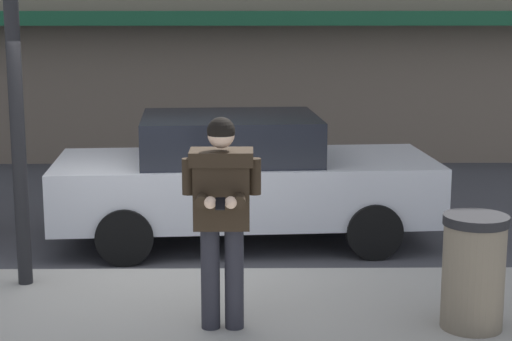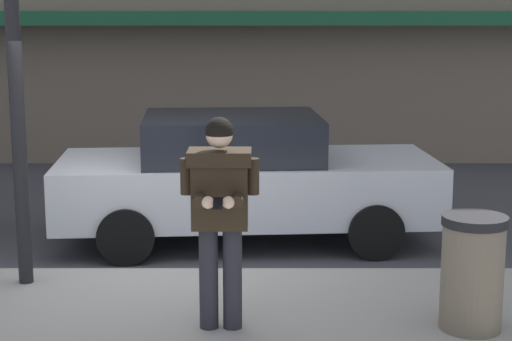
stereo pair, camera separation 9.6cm
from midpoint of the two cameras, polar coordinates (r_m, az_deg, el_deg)
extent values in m
plane|color=#3D3D42|center=(9.23, -6.98, -6.96)|extent=(80.00, 80.00, 0.00)
cube|color=silver|center=(9.22, -0.71, -6.88)|extent=(28.00, 0.12, 0.01)
cube|color=#195133|center=(14.87, -0.72, 10.13)|extent=(26.60, 0.70, 0.24)
cube|color=silver|center=(10.31, -0.99, -1.11)|extent=(4.62, 2.13, 0.70)
cube|color=black|center=(10.18, -2.01, 2.23)|extent=(2.18, 1.78, 0.52)
cylinder|color=black|center=(11.38, 5.77, -1.80)|extent=(0.65, 0.26, 0.64)
cylinder|color=black|center=(9.75, 7.58, -4.02)|extent=(0.65, 0.26, 0.64)
cylinder|color=black|center=(11.22, -8.40, -2.05)|extent=(0.65, 0.26, 0.64)
cylinder|color=black|center=(9.57, -9.03, -4.36)|extent=(0.65, 0.26, 0.64)
cylinder|color=#23232B|center=(7.23, -1.84, -7.17)|extent=(0.16, 0.16, 0.88)
cylinder|color=#23232B|center=(7.24, -3.44, -7.16)|extent=(0.16, 0.16, 0.88)
cube|color=black|center=(7.03, -2.70, -1.27)|extent=(0.46, 0.30, 0.64)
cube|color=black|center=(6.98, -2.72, 0.89)|extent=(0.52, 0.34, 0.12)
cylinder|color=black|center=(7.01, -0.50, -0.39)|extent=(0.11, 0.11, 0.30)
cylinder|color=black|center=(6.88, -1.51, -1.88)|extent=(0.10, 0.30, 0.10)
sphere|color=beige|center=(6.75, -2.10, -2.15)|extent=(0.10, 0.10, 0.10)
cylinder|color=black|center=(7.03, -4.90, -0.40)|extent=(0.11, 0.11, 0.30)
cylinder|color=black|center=(6.90, -3.98, -1.88)|extent=(0.10, 0.30, 0.10)
sphere|color=beige|center=(6.76, -3.48, -2.15)|extent=(0.10, 0.10, 0.10)
cube|color=black|center=(6.71, -2.80, -2.23)|extent=(0.08, 0.14, 0.07)
sphere|color=beige|center=(6.92, -2.74, 2.40)|extent=(0.22, 0.22, 0.22)
sphere|color=black|center=(6.92, -2.74, 2.64)|extent=(0.23, 0.23, 0.23)
cylinder|color=black|center=(8.38, -16.20, 7.88)|extent=(0.14, 0.14, 4.60)
cylinder|color=#665B4C|center=(7.45, 13.92, -6.88)|extent=(0.52, 0.52, 0.90)
cylinder|color=black|center=(7.31, 14.10, -3.22)|extent=(0.55, 0.55, 0.08)
camera|label=1|loc=(0.05, -90.39, -0.08)|focal=60.00mm
camera|label=2|loc=(0.05, 89.61, 0.08)|focal=60.00mm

